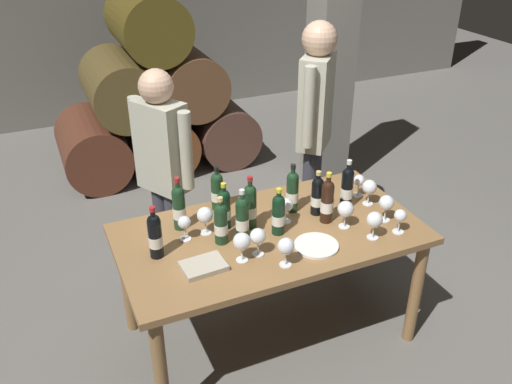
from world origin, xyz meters
The scene contains 32 objects.
ground_plane centered at (0.00, 0.00, 0.00)m, with size 14.00×14.00×0.00m, color #66635E.
barrel_stack centered at (0.00, 2.60, 0.66)m, with size 1.86×0.90×1.69m.
stone_pillar centered at (1.30, 1.60, 1.30)m, with size 0.32×0.32×2.60m, color slate.
dining_table centered at (0.00, 0.00, 0.67)m, with size 1.70×0.90×0.76m.
wine_bottle_0 centered at (0.53, 0.06, 0.89)m, with size 0.07×0.07×0.31m.
wine_bottle_1 centered at (-0.18, 0.35, 0.88)m, with size 0.07×0.07×0.28m.
wine_bottle_2 centered at (-0.22, 0.14, 0.88)m, with size 0.07×0.07×0.28m.
wine_bottle_3 centered at (-0.64, 0.03, 0.89)m, with size 0.07×0.07×0.30m.
wine_bottle_4 centered at (0.33, 0.07, 0.88)m, with size 0.07×0.07×0.28m.
wine_bottle_5 centered at (-0.45, 0.24, 0.90)m, with size 0.07×0.07×0.32m.
wine_bottle_6 centered at (-0.29, 0.01, 0.88)m, with size 0.07×0.07×0.28m.
wine_bottle_7 centered at (0.34, -0.03, 0.89)m, with size 0.07×0.07×0.31m.
wine_bottle_8 centered at (0.03, -0.03, 0.88)m, with size 0.07×0.07×0.28m.
wine_bottle_9 centered at (-0.08, 0.09, 0.90)m, with size 0.07×0.07×0.32m.
wine_bottle_10 centered at (-0.17, 0.00, 0.89)m, with size 0.07×0.07×0.30m.
wine_bottle_11 centered at (0.21, 0.15, 0.89)m, with size 0.07×0.07×0.30m.
wine_glass_0 centered at (0.66, -0.16, 0.87)m, with size 0.09×0.09×0.16m.
wine_glass_1 centered at (0.65, -0.30, 0.86)m, with size 0.07×0.07×0.14m.
wine_glass_2 centered at (0.67, 0.15, 0.86)m, with size 0.07×0.07×0.14m.
wine_glass_3 centered at (0.67, 0.04, 0.87)m, with size 0.09×0.09×0.16m.
wine_glass_4 centered at (0.49, -0.29, 0.87)m, with size 0.09×0.09×0.16m.
wine_glass_5 centered at (-0.15, -0.17, 0.87)m, with size 0.08×0.08×0.16m.
wine_glass_6 centered at (0.12, 0.06, 0.87)m, with size 0.08×0.08×0.15m.
wine_glass_7 centered at (0.40, -0.13, 0.88)m, with size 0.09×0.09×0.16m.
wine_glass_8 centered at (-0.46, 0.11, 0.86)m, with size 0.07×0.07×0.15m.
wine_glass_9 centered at (-0.06, -0.31, 0.87)m, with size 0.09×0.09×0.16m.
wine_glass_10 centered at (-0.25, -0.19, 0.88)m, with size 0.09×0.09×0.16m.
wine_glass_11 centered at (-0.34, 0.13, 0.87)m, with size 0.09×0.09×0.16m.
tasting_notebook centered at (-0.45, -0.17, 0.77)m, with size 0.22×0.16×0.03m, color #B2A893.
serving_plate centered at (0.16, -0.24, 0.77)m, with size 0.24×0.24×0.01m, color white.
sommelier_presenting centered at (0.69, 0.75, 1.04)m, with size 0.36×0.39×1.72m.
taster_seated_left centered at (-0.41, 0.72, 0.92)m, with size 0.31×0.44×1.54m.
Camera 1 is at (-1.10, -2.31, 2.45)m, focal length 38.30 mm.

